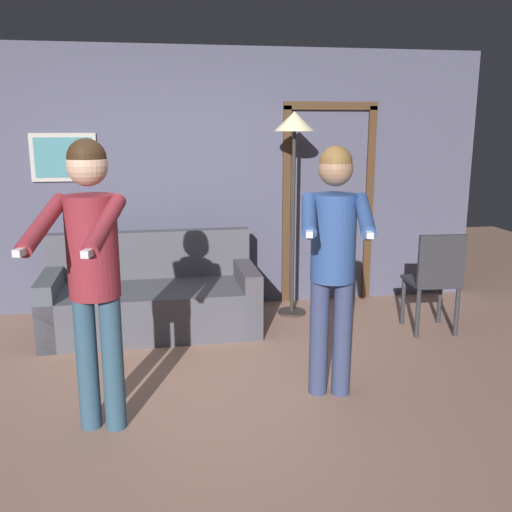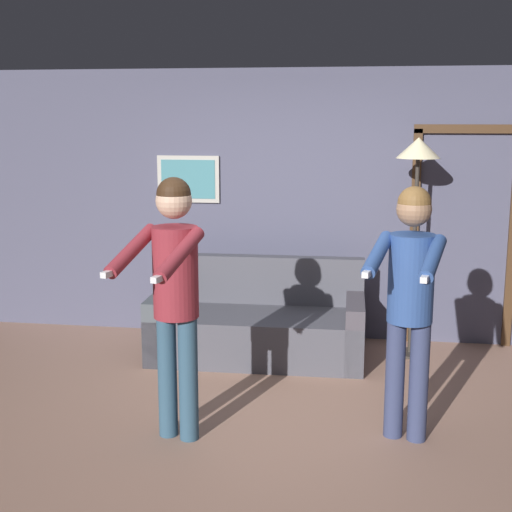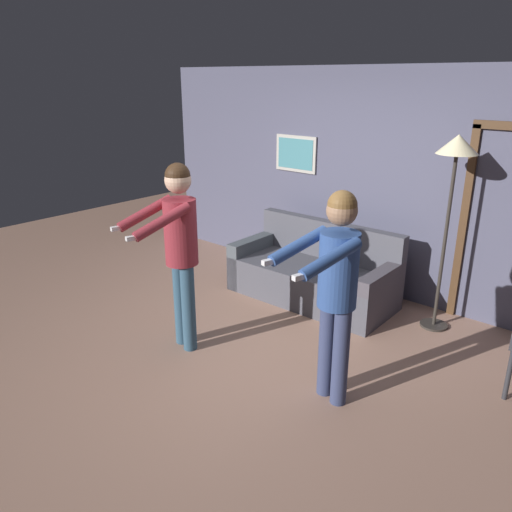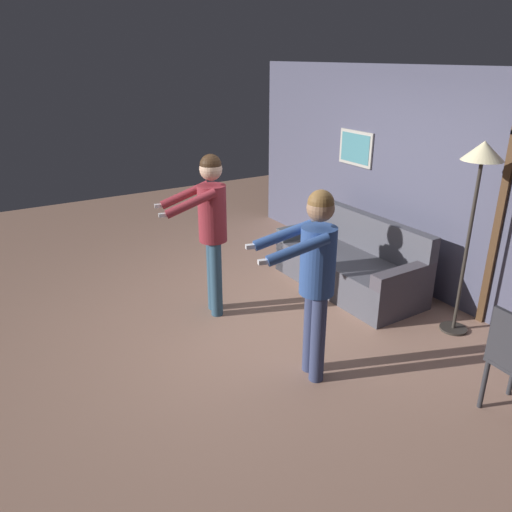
{
  "view_description": "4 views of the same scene",
  "coord_description": "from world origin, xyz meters",
  "px_view_note": "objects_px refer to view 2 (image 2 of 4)",
  "views": [
    {
      "loc": [
        -0.14,
        -3.64,
        1.85
      ],
      "look_at": [
        0.45,
        -0.13,
        1.03
      ],
      "focal_mm": 40.0,
      "sensor_mm": 36.0,
      "label": 1
    },
    {
      "loc": [
        0.66,
        -4.7,
        2.17
      ],
      "look_at": [
        -0.01,
        -0.28,
        1.28
      ],
      "focal_mm": 50.0,
      "sensor_mm": 36.0,
      "label": 2
    },
    {
      "loc": [
        2.79,
        -3.07,
        2.47
      ],
      "look_at": [
        0.38,
        -0.29,
        1.15
      ],
      "focal_mm": 35.0,
      "sensor_mm": 36.0,
      "label": 3
    },
    {
      "loc": [
        3.98,
        -2.47,
        2.71
      ],
      "look_at": [
        0.33,
        -0.27,
        0.98
      ],
      "focal_mm": 35.0,
      "sensor_mm": 36.0,
      "label": 4
    }
  ],
  "objects_px": {
    "couch": "(258,327)",
    "person_standing_left": "(174,283)",
    "person_standing_right": "(410,289)",
    "torchiere_lamp": "(417,169)"
  },
  "relations": [
    {
      "from": "person_standing_left",
      "to": "person_standing_right",
      "type": "bearing_deg",
      "value": 7.97
    },
    {
      "from": "torchiere_lamp",
      "to": "person_standing_right",
      "type": "xyz_separation_m",
      "value": [
        -0.14,
        -1.77,
        -0.65
      ]
    },
    {
      "from": "couch",
      "to": "person_standing_right",
      "type": "xyz_separation_m",
      "value": [
        1.23,
        -1.53,
        0.77
      ]
    },
    {
      "from": "couch",
      "to": "person_standing_left",
      "type": "relative_size",
      "value": 1.08
    },
    {
      "from": "person_standing_right",
      "to": "person_standing_left",
      "type": "bearing_deg",
      "value": -172.03
    },
    {
      "from": "torchiere_lamp",
      "to": "person_standing_left",
      "type": "distance_m",
      "value": 2.67
    },
    {
      "from": "couch",
      "to": "torchiere_lamp",
      "type": "height_order",
      "value": "torchiere_lamp"
    },
    {
      "from": "couch",
      "to": "torchiere_lamp",
      "type": "xyz_separation_m",
      "value": [
        1.37,
        0.24,
        1.42
      ]
    },
    {
      "from": "couch",
      "to": "person_standing_right",
      "type": "relative_size",
      "value": 1.11
    },
    {
      "from": "couch",
      "to": "person_standing_left",
      "type": "bearing_deg",
      "value": -99.62
    }
  ]
}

